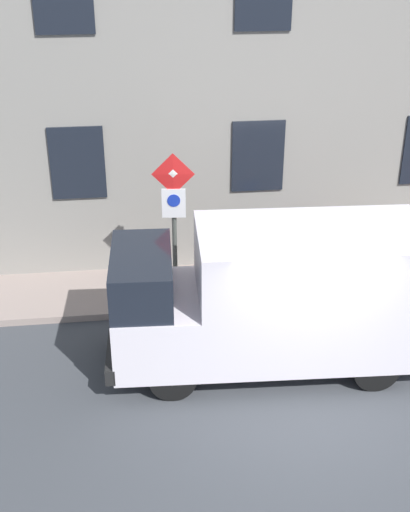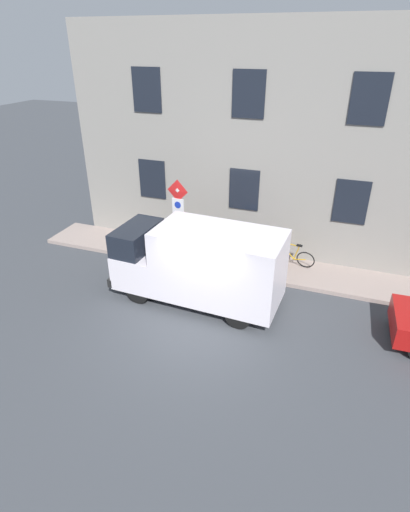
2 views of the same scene
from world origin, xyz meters
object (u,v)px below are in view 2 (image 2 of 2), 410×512
bicycle_green (239,247)px  delivery_van (200,263)px  bicycle_purple (265,251)px  pedestrian (235,241)px  bicycle_orange (291,255)px  sign_post_stacked (178,210)px

bicycle_green → delivery_van: bearing=78.1°
bicycle_purple → pedestrian: (-0.64, 0.97, 0.56)m
bicycle_green → bicycle_purple: bearing=175.7°
bicycle_green → pedestrian: size_ratio=1.00×
pedestrian → bicycle_orange: bearing=162.8°
sign_post_stacked → bicycle_purple: 3.54m
bicycle_purple → bicycle_green: (-0.00, 0.98, 0.00)m
sign_post_stacked → pedestrian: (0.50, -1.94, -1.09)m
sign_post_stacked → delivery_van: 2.59m
bicycle_green → sign_post_stacked: bearing=26.1°
bicycle_green → pedestrian: 0.85m
bicycle_orange → bicycle_purple: 0.98m
sign_post_stacked → bicycle_purple: sign_post_stacked is taller
bicycle_purple → pedestrian: size_ratio=1.00×
delivery_van → bicycle_purple: size_ratio=3.16×
bicycle_orange → bicycle_green: same height
delivery_van → pedestrian: bearing=-97.0°
bicycle_orange → bicycle_purple: size_ratio=1.00×
pedestrian → bicycle_purple: bearing=178.0°
bicycle_purple → bicycle_orange: bearing=179.1°
delivery_van → pedestrian: 2.46m
bicycle_orange → pedestrian: (-0.64, 1.94, 0.56)m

